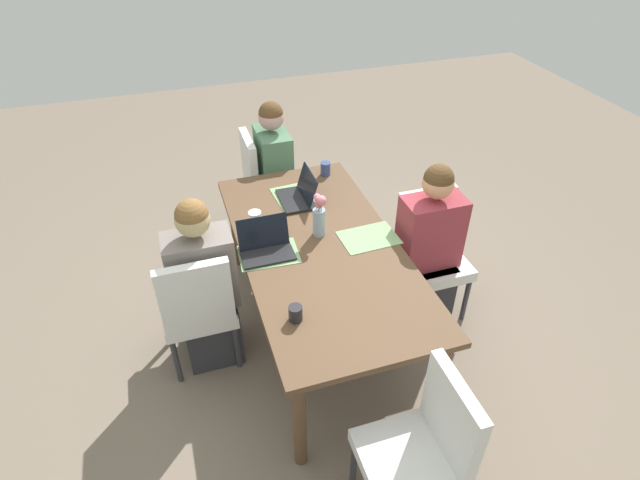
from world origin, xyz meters
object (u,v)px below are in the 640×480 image
Objects in this scene: coffee_mug_near_right at (255,219)px; flower_vase at (319,215)px; laptop_head_right_left_mid at (300,195)px; dining_table at (320,256)px; chair_near_left_far at (429,247)px; coffee_mug_centre_left at (296,313)px; person_far_left_near at (205,292)px; laptop_far_left_near at (266,247)px; person_near_left_far at (427,252)px; chair_far_left_near at (198,305)px; chair_head_left_right_near at (424,446)px; coffee_mug_near_left at (325,169)px; chair_head_right_left_mid at (265,180)px; person_head_right_left_mid at (275,179)px.

flower_vase is at bearing -121.79° from coffee_mug_near_right.
laptop_head_right_left_mid is (0.43, 0.01, -0.11)m from flower_vase.
dining_table is 0.57m from laptop_head_right_left_mid.
chair_near_left_far is 1.32m from coffee_mug_centre_left.
laptop_head_right_left_mid is at bearing -2.96° from dining_table.
person_far_left_near is 0.78m from coffee_mug_centre_left.
person_far_left_near is 3.73× the size of laptop_head_right_left_mid.
laptop_far_left_near is at bearing 1.77° from coffee_mug_centre_left.
person_near_left_far reaches higher than coffee_mug_near_right.
person_near_left_far reaches higher than chair_far_left_near.
flower_vase reaches higher than coffee_mug_near_right.
chair_far_left_near reaches higher than coffee_mug_near_right.
person_far_left_near is 1.33× the size of chair_head_left_right_near.
chair_head_left_right_near is (-1.30, -0.09, -0.16)m from dining_table.
chair_near_left_far is 2.81× the size of laptop_far_left_near.
chair_far_left_near is 10.18× the size of coffee_mug_centre_left.
person_far_left_near is at bearing 127.25° from coffee_mug_near_left.
chair_head_right_left_mid is 0.82m from laptop_head_right_left_mid.
person_head_right_left_mid is 0.58m from coffee_mug_near_left.
flower_vase is 0.77m from coffee_mug_centre_left.
person_near_left_far is at bearing -91.83° from dining_table.
coffee_mug_near_left reaches higher than coffee_mug_centre_left.
chair_far_left_near is 1.53m from chair_head_right_left_mid.
flower_vase is 0.39m from laptop_far_left_near.
coffee_mug_centre_left is (-0.60, -0.42, 0.26)m from person_far_left_near.
person_far_left_near is 1.55m from chair_near_left_far.
person_near_left_far is at bearing -27.69° from chair_head_left_right_near.
coffee_mug_near_right is at bearing -0.10° from laptop_far_left_near.
person_near_left_far reaches higher than dining_table.
person_head_right_left_mid reaches higher than chair_head_right_left_mid.
laptop_head_right_left_mid reaches higher than chair_head_left_right_near.
person_near_left_far is 1.01m from coffee_mug_near_left.
flower_vase reaches higher than chair_head_left_right_near.
chair_far_left_near is 0.10m from person_far_left_near.
chair_far_left_near is at bearing 99.34° from laptop_far_left_near.
chair_head_left_right_near is 8.83× the size of coffee_mug_near_left.
laptop_far_left_near is (0.08, -0.46, 0.28)m from chair_far_left_near.
coffee_mug_near_right reaches higher than coffee_mug_centre_left.
flower_vase is (-1.19, -0.10, 0.39)m from chair_head_right_left_mid.
coffee_mug_near_right is 1.16× the size of coffee_mug_centre_left.
flower_vase is 2.95× the size of coffee_mug_near_right.
chair_head_left_right_near is at bearing -145.07° from chair_far_left_near.
person_far_left_near reaches higher than dining_table.
person_near_left_far reaches higher than laptop_far_left_near.
person_head_right_left_mid reaches higher than chair_far_left_near.
coffee_mug_near_left is at bearing -52.75° from person_far_left_near.
person_far_left_near is at bearing 87.44° from person_near_left_far.
laptop_head_right_left_mid is 3.14× the size of coffee_mug_near_left.
chair_head_right_left_mid is 2.62m from chair_head_left_right_near.
person_head_right_left_mid is at bearing -10.12° from coffee_mug_centre_left.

